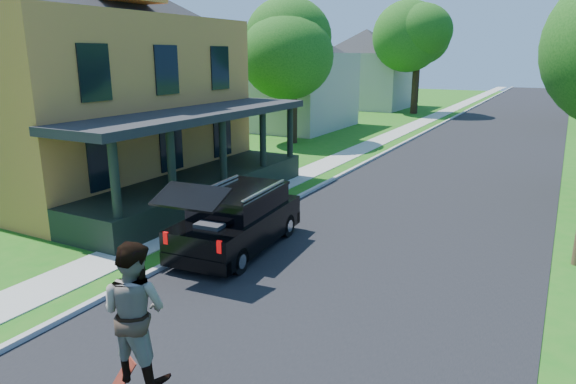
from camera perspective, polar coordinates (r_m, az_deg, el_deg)
The scene contains 13 objects.
ground at distance 9.71m, azimuth 0.72°, elevation -15.24°, with size 140.00×140.00×0.00m, color #1B6614.
street at distance 28.13m, azimuth 20.15°, elevation 4.08°, with size 8.00×120.00×0.02m, color black.
curb at distance 28.97m, azimuth 12.22°, elevation 4.96°, with size 0.15×120.00×0.12m, color #A0A09B.
sidewalk at distance 29.44m, azimuth 9.32°, elevation 5.26°, with size 1.30×120.00×0.03m, color #9FA097.
front_walk at distance 19.59m, azimuth -15.89°, elevation -0.03°, with size 6.50×1.20×0.03m, color #9FA097.
main_house at distance 21.43m, azimuth -23.43°, elevation 13.91°, with size 15.56×15.56×10.10m.
neighbor_house_mid at distance 35.93m, azimuth -0.47°, elevation 13.90°, with size 12.78×12.78×8.30m.
neighbor_house_far at distance 50.52m, azimuth 8.63°, elevation 14.07°, with size 12.78×12.78×8.30m.
black_suv at distance 13.21m, azimuth -5.62°, elevation -3.07°, with size 2.10×4.66×2.12m.
skateboarder at distance 7.54m, azimuth -16.67°, elevation -12.55°, with size 1.05×0.85×2.03m.
skateboard at distance 8.26m, azimuth -18.06°, elevation -19.39°, with size 0.47×0.30×0.70m.
tree_left_mid at distance 29.25m, azimuth 0.43°, elevation 16.29°, with size 6.37×6.04×8.42m.
tree_left_far at distance 45.67m, azimuth 14.27°, elevation 16.55°, with size 7.02×7.06×9.87m.
Camera 1 is at (3.90, -7.43, 4.90)m, focal length 32.00 mm.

